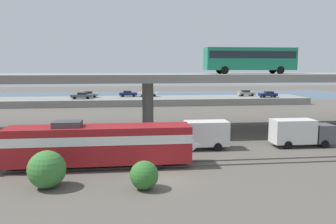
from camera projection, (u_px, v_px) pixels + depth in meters
The scene contains 18 objects.
ground_plane at pixel (163, 180), 26.77m from camera, with size 260.00×260.00×0.00m, color #565149.
rail_strip_near at pixel (159, 167), 29.98m from camera, with size 110.00×0.12×0.12m, color #59544C.
rail_strip_far at pixel (158, 162), 31.42m from camera, with size 110.00×0.12×0.12m, color #59544C.
train_locomotive at pixel (109, 143), 29.92m from camera, with size 16.98×3.04×4.18m.
highway_overpass at pixel (148, 79), 45.50m from camera, with size 96.00×12.96×7.87m.
transit_bus_on_overpass at pixel (250, 58), 44.88m from camera, with size 12.00×2.68×3.40m.
service_truck_west at pixel (300, 132), 37.80m from camera, with size 6.80×2.46×3.04m.
service_truck_east at pixel (198, 134), 36.48m from camera, with size 6.80×2.46×3.04m.
pier_parking_lot at pixel (139, 101), 80.82m from camera, with size 79.59×11.65×1.53m, color gray.
parked_car_0 at pixel (148, 93), 83.55m from camera, with size 4.66×1.96×1.50m.
parked_car_1 at pixel (82, 95), 77.59m from camera, with size 4.68×1.96×1.50m.
parked_car_2 at pixel (89, 94), 80.91m from camera, with size 4.13×1.82×1.50m.
parked_car_3 at pixel (128, 94), 83.11m from camera, with size 4.27×1.84×1.50m.
parked_car_4 at pixel (268, 94), 81.27m from camera, with size 4.21×2.00×1.50m.
parked_car_5 at pixel (246, 93), 84.97m from camera, with size 4.07×2.00×1.50m.
harbor_water at pixel (137, 96), 103.56m from camera, with size 140.00×36.00×0.01m, color #2D5170.
shrub_left at pixel (47, 169), 24.83m from camera, with size 2.77×2.77×2.77m, color #387634.
shrub_right at pixel (144, 175), 24.60m from camera, with size 2.09×2.09×2.09m, color #326F2C.
Camera 1 is at (-2.60, -25.70, 8.82)m, focal length 36.46 mm.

